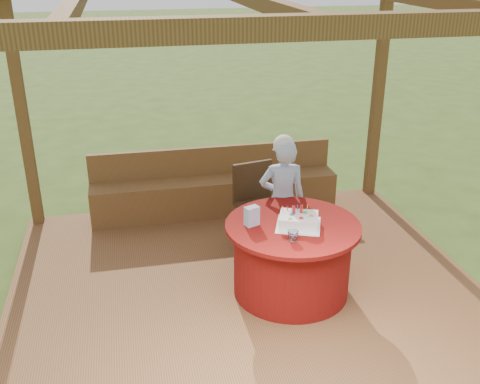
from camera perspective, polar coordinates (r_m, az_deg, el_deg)
name	(u,v)px	position (r m, az deg, el deg)	size (l,w,h in m)	color
ground	(245,295)	(5.63, 0.55, -10.39)	(60.00, 60.00, 0.00)	#344E1A
deck	(245,290)	(5.60, 0.55, -9.88)	(4.50, 4.00, 0.12)	brown
pergola	(246,46)	(4.74, 0.66, 14.62)	(4.50, 4.00, 2.72)	brown
bench	(215,192)	(6.93, -2.56, 0.01)	(3.00, 0.42, 0.80)	brown
table	(292,258)	(5.30, 5.27, -6.65)	(1.24, 1.24, 0.71)	maroon
chair	(257,200)	(6.10, 1.76, -0.81)	(0.54, 0.54, 0.91)	#372311
elderly_woman	(282,198)	(5.75, 4.31, -0.60)	(0.51, 0.36, 1.35)	#8DA9D1
birthday_cake	(299,220)	(5.09, 5.98, -2.85)	(0.51, 0.51, 0.18)	white
gift_bag	(252,216)	(5.06, 1.21, -2.45)	(0.13, 0.08, 0.18)	#CA82BA
drinking_glass	(293,236)	(4.83, 5.40, -4.48)	(0.10, 0.10, 0.09)	white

